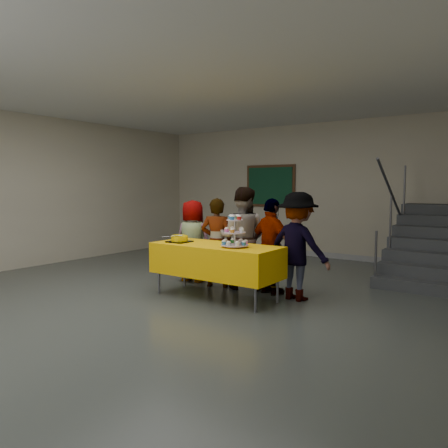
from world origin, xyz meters
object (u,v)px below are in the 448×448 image
object	(u,v)px
bear_cake	(179,238)
schoolchild_c	(242,238)
schoolchild_e	(298,246)
schoolchild_b	(217,243)
bake_table	(216,259)
cupcake_stand	(235,235)
schoolchild_a	(193,241)
noticeboard	(270,186)
staircase	(434,249)
schoolchild_d	(272,247)

from	to	relation	value
bear_cake	schoolchild_c	size ratio (longest dim) A/B	0.23
schoolchild_e	schoolchild_b	bearing A→B (deg)	9.07
bake_table	cupcake_stand	bearing A→B (deg)	-8.80
cupcake_stand	schoolchild_b	world-z (taller)	schoolchild_b
bake_table	schoolchild_a	distance (m)	1.20
noticeboard	schoolchild_b	bearing A→B (deg)	-73.23
cupcake_stand	schoolchild_e	xyz separation A→B (m)	(0.62, 0.66, -0.18)
bear_cake	schoolchild_c	xyz separation A→B (m)	(0.59, 0.80, -0.04)
schoolchild_c	staircase	bearing A→B (deg)	-149.34
noticeboard	schoolchild_e	bearing A→B (deg)	-55.46
schoolchild_d	schoolchild_b	bearing A→B (deg)	21.70
bear_cake	bake_table	bearing A→B (deg)	8.77
bear_cake	noticeboard	world-z (taller)	noticeboard
schoolchild_d	bear_cake	bearing A→B (deg)	50.72
schoolchild_d	staircase	bearing A→B (deg)	-104.92
bake_table	schoolchild_c	distance (m)	0.75
bake_table	staircase	xyz separation A→B (m)	(2.27, 3.40, -0.07)
bake_table	schoolchild_d	world-z (taller)	schoolchild_d
noticeboard	staircase	bearing A→B (deg)	-12.46
bear_cake	staircase	size ratio (longest dim) A/B	0.15
schoolchild_c	noticeboard	size ratio (longest dim) A/B	1.22
cupcake_stand	schoolchild_a	world-z (taller)	schoolchild_a
cupcake_stand	schoolchild_e	bearing A→B (deg)	46.44
schoolchild_e	schoolchild_a	bearing A→B (deg)	6.13
bake_table	schoolchild_d	xyz separation A→B (m)	(0.54, 0.66, 0.15)
bear_cake	schoolchild_c	bearing A→B (deg)	53.57
bake_table	schoolchild_e	size ratio (longest dim) A/B	1.24
bear_cake	staircase	xyz separation A→B (m)	(2.87, 3.49, -0.34)
schoolchild_b	schoolchild_c	size ratio (longest dim) A/B	0.89
cupcake_stand	bear_cake	world-z (taller)	cupcake_stand
schoolchild_c	schoolchild_e	world-z (taller)	schoolchild_c
bear_cake	schoolchild_e	distance (m)	1.74
bear_cake	staircase	distance (m)	4.53
bake_table	schoolchild_b	bearing A→B (deg)	125.40
bear_cake	noticeboard	bearing A→B (deg)	101.91
noticeboard	schoolchild_c	bearing A→B (deg)	-66.93
cupcake_stand	schoolchild_a	distance (m)	1.56
schoolchild_d	cupcake_stand	bearing A→B (deg)	93.66
noticeboard	schoolchild_d	bearing A→B (deg)	-60.17
schoolchild_b	schoolchild_e	size ratio (longest dim) A/B	0.93
staircase	cupcake_stand	bearing A→B (deg)	-118.84
schoolchild_d	staircase	size ratio (longest dim) A/B	0.59
schoolchild_a	schoolchild_b	size ratio (longest dim) A/B	0.97
bake_table	schoolchild_b	distance (m)	0.73
schoolchild_e	noticeboard	size ratio (longest dim) A/B	1.17
schoolchild_b	schoolchild_e	distance (m)	1.40
bake_table	staircase	world-z (taller)	staircase
schoolchild_b	noticeboard	size ratio (longest dim) A/B	1.09
bear_cake	schoolchild_d	world-z (taller)	schoolchild_d
cupcake_stand	schoolchild_c	size ratio (longest dim) A/B	0.28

